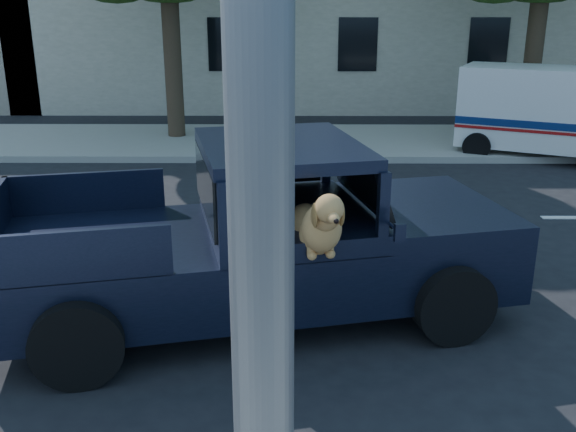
{
  "coord_description": "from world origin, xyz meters",
  "views": [
    {
      "loc": [
        -0.99,
        -6.83,
        3.45
      ],
      "look_at": [
        -1.04,
        -0.49,
        1.32
      ],
      "focal_mm": 40.0,
      "sensor_mm": 36.0,
      "label": 1
    }
  ],
  "objects": [
    {
      "name": "ground",
      "position": [
        0.0,
        0.0,
        0.0
      ],
      "size": [
        120.0,
        120.0,
        0.0
      ],
      "primitive_type": "plane",
      "color": "black",
      "rests_on": "ground"
    },
    {
      "name": "far_sidewalk",
      "position": [
        0.0,
        9.2,
        0.07
      ],
      "size": [
        60.0,
        4.0,
        0.15
      ],
      "primitive_type": "cube",
      "color": "gray",
      "rests_on": "ground"
    },
    {
      "name": "lane_stripes",
      "position": [
        2.0,
        3.4,
        0.01
      ],
      "size": [
        21.6,
        0.14,
        0.01
      ],
      "primitive_type": null,
      "color": "silver",
      "rests_on": "ground"
    },
    {
      "name": "pickup_truck",
      "position": [
        -1.47,
        -0.13,
        0.68
      ],
      "size": [
        5.97,
        3.46,
        2.01
      ],
      "rotation": [
        0.0,
        0.0,
        0.22
      ],
      "color": "black",
      "rests_on": "ground"
    },
    {
      "name": "mail_truck",
      "position": [
        4.7,
        7.82,
        0.9
      ],
      "size": [
        4.14,
        3.15,
        2.06
      ],
      "rotation": [
        0.0,
        0.0,
        -0.44
      ],
      "color": "silver",
      "rests_on": "ground"
    }
  ]
}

